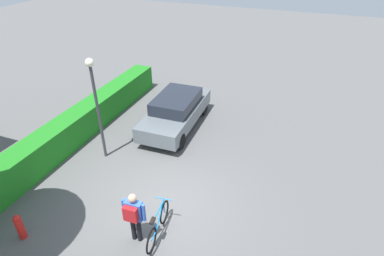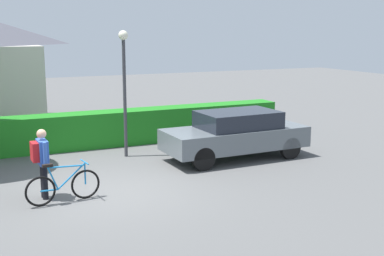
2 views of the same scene
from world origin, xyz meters
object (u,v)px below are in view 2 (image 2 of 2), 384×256
parked_car_near (236,133)px  bicycle (63,186)px  street_lamp (124,75)px  person_rider (41,157)px

parked_car_near → bicycle: size_ratio=2.55×
bicycle → street_lamp: street_lamp is taller
parked_car_near → street_lamp: size_ratio=1.15×
parked_car_near → bicycle: 5.73m
parked_car_near → street_lamp: (-2.89, 1.59, 1.71)m
bicycle → street_lamp: (2.52, 3.44, 2.09)m
bicycle → street_lamp: bearing=53.8°
person_rider → street_lamp: size_ratio=0.43×
person_rider → street_lamp: 4.41m
parked_car_near → street_lamp: bearing=151.2°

